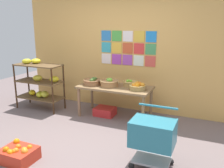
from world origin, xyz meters
TOP-DOWN VIEW (x-y plane):
  - ground at (0.00, 0.00)m, footprint 9.73×9.73m
  - back_wall_with_art at (0.00, 1.89)m, footprint 4.79×0.07m
  - banana_shelf_unit at (-1.70, 1.10)m, footprint 1.06×0.46m
  - display_table at (0.06, 1.31)m, footprint 1.50×0.69m
  - fruit_basket_right at (-0.05, 1.28)m, footprint 0.39×0.39m
  - fruit_basket_back_right at (0.56, 1.26)m, footprint 0.33×0.33m
  - fruit_basket_left at (0.34, 1.48)m, footprint 0.34×0.34m
  - fruit_basket_back_left at (-0.42, 1.25)m, footprint 0.37×0.37m
  - produce_crate_under_table at (-0.16, 1.28)m, footprint 0.42×0.33m
  - orange_crate_foreground at (-0.53, -0.80)m, footprint 0.48×0.40m
  - shopping_cart at (1.24, -0.17)m, footprint 0.57×0.46m

SIDE VIEW (x-z plane):
  - ground at x=0.00m, z-range 0.00..0.00m
  - produce_crate_under_table at x=-0.16m, z-range 0.00..0.17m
  - orange_crate_foreground at x=-0.53m, z-range -0.02..0.23m
  - shopping_cart at x=1.24m, z-range 0.06..0.87m
  - display_table at x=0.06m, z-range 0.25..0.90m
  - banana_shelf_unit at x=-1.70m, z-range 0.06..1.19m
  - fruit_basket_left at x=0.34m, z-range 0.64..0.78m
  - fruit_basket_back_right at x=0.56m, z-range 0.64..0.80m
  - fruit_basket_back_left at x=-0.42m, z-range 0.64..0.80m
  - fruit_basket_right at x=-0.05m, z-range 0.63..0.81m
  - back_wall_with_art at x=0.00m, z-range 0.00..2.80m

